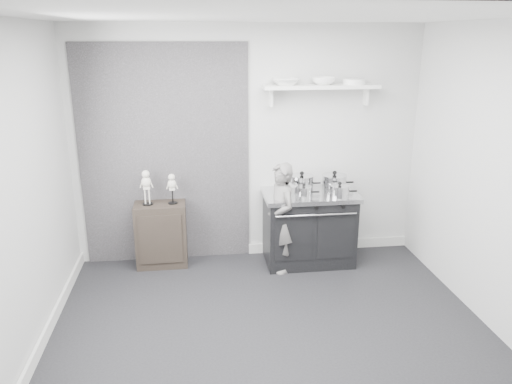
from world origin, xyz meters
TOP-DOWN VIEW (x-y plane):
  - ground at (0.00, 0.00)m, footprint 4.00×4.00m
  - room_shell at (-0.09, 0.15)m, footprint 4.02×3.62m
  - wall_shelf at (0.80, 1.68)m, footprint 1.30×0.26m
  - stove at (0.67, 1.48)m, footprint 1.06×0.66m
  - side_cabinet at (-1.03, 1.61)m, footprint 0.57×0.33m
  - child at (0.30, 1.30)m, footprint 0.42×0.52m
  - pot_front_left at (0.38, 1.37)m, footprint 0.33×0.24m
  - pot_back_left at (0.59, 1.58)m, footprint 0.36×0.27m
  - pot_back_right at (0.98, 1.57)m, footprint 0.37×0.29m
  - pot_front_right at (0.96, 1.29)m, footprint 0.31×0.23m
  - pot_front_center at (0.56, 1.33)m, footprint 0.27×0.18m
  - skeleton_full at (-1.16, 1.61)m, footprint 0.13×0.08m
  - skeleton_torso at (-0.88, 1.61)m, footprint 0.11×0.07m
  - bowl_large at (0.40, 1.67)m, footprint 0.30×0.30m
  - bowl_small at (0.83, 1.67)m, footprint 0.26×0.26m
  - plate_stack at (1.17, 1.67)m, footprint 0.25×0.25m

SIDE VIEW (x-z plane):
  - ground at x=0.00m, z-range 0.00..0.00m
  - side_cabinet at x=-1.03m, z-range 0.00..0.75m
  - stove at x=0.67m, z-range 0.00..0.85m
  - child at x=0.30m, z-range 0.00..1.25m
  - pot_front_center at x=0.56m, z-range 0.83..0.99m
  - pot_front_right at x=0.96m, z-range 0.83..1.01m
  - pot_front_left at x=0.38m, z-range 0.83..1.01m
  - pot_back_right at x=0.98m, z-range 0.83..1.05m
  - pot_back_left at x=0.59m, z-range 0.83..1.06m
  - skeleton_torso at x=-0.88m, z-range 0.75..1.14m
  - skeleton_full at x=-1.16m, z-range 0.75..1.21m
  - room_shell at x=-0.09m, z-range 0.28..2.99m
  - wall_shelf at x=0.80m, z-range 1.89..2.13m
  - plate_stack at x=1.17m, z-range 2.04..2.10m
  - bowl_large at x=0.40m, z-range 2.04..2.11m
  - bowl_small at x=0.83m, z-range 2.04..2.12m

